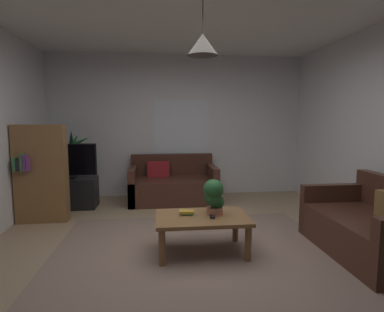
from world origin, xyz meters
name	(u,v)px	position (x,y,z in m)	size (l,w,h in m)	color
floor	(195,254)	(0.00, 0.00, -0.01)	(4.84, 5.55, 0.02)	#9E8466
rug	(197,261)	(0.00, -0.20, 0.00)	(3.15, 3.05, 0.01)	gray
wall_back	(178,126)	(0.00, 2.81, 1.34)	(4.96, 0.06, 2.69)	silver
window_pane	(182,127)	(0.07, 2.77, 1.33)	(1.05, 0.01, 1.03)	white
couch_under_window	(173,186)	(-0.13, 2.27, 0.27)	(1.53, 0.89, 0.82)	#47281E
couch_right_side	(372,230)	(1.91, -0.23, 0.27)	(0.89, 1.47, 0.82)	#47281E
coffee_table	(202,222)	(0.08, 0.02, 0.35)	(1.01, 0.65, 0.42)	olive
book_on_table_0	(188,214)	(-0.07, 0.09, 0.43)	(0.12, 0.10, 0.02)	#387247
book_on_table_1	(187,212)	(-0.08, 0.09, 0.45)	(0.16, 0.11, 0.03)	gold
remote_on_table_0	(218,213)	(0.27, 0.09, 0.43)	(0.05, 0.16, 0.02)	black
remote_on_table_1	(212,216)	(0.18, -0.02, 0.43)	(0.05, 0.16, 0.02)	black
potted_plant_on_table	(214,196)	(0.22, 0.05, 0.63)	(0.24, 0.24, 0.40)	#B77051
tv_stand	(69,193)	(-1.87, 2.03, 0.25)	(0.90, 0.44, 0.50)	black
tv	(67,161)	(-1.87, 2.00, 0.80)	(0.94, 0.16, 0.58)	black
potted_palm_corner	(71,170)	(-1.96, 2.51, 0.55)	(0.76, 0.75, 1.34)	#B77051
bookshelf_corner	(41,174)	(-2.05, 1.33, 0.70)	(0.70, 0.31, 1.40)	olive
pendant_lamp	(203,45)	(0.08, 0.02, 2.24)	(0.32, 0.32, 0.56)	black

